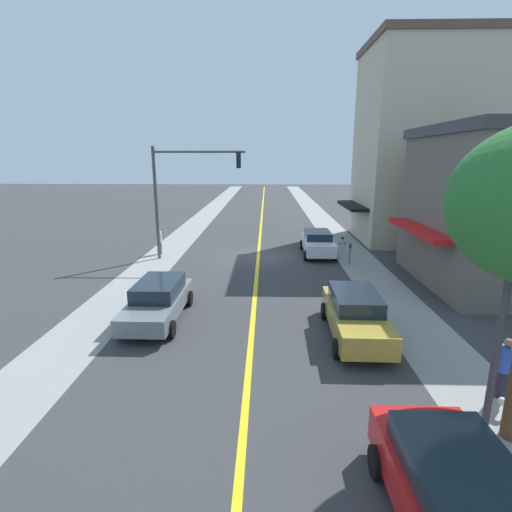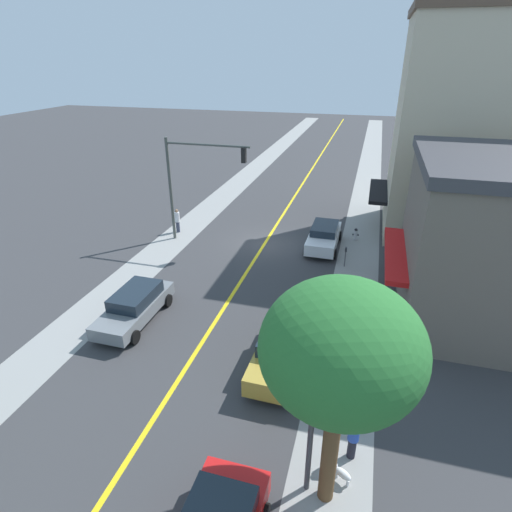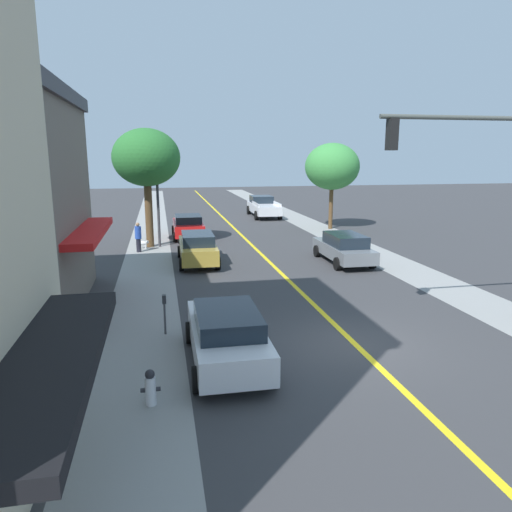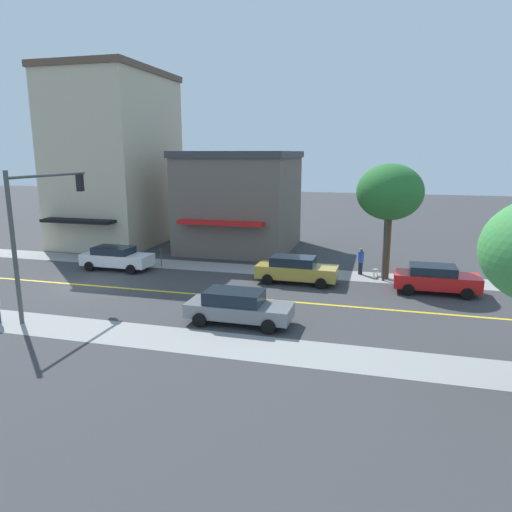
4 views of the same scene
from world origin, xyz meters
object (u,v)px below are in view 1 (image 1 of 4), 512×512
at_px(white_sedan_left_curb, 318,242).
at_px(pedestrian_blue_shirt, 505,367).
at_px(fire_hydrant, 342,243).
at_px(traffic_light_mast, 182,184).
at_px(street_lamp, 512,261).
at_px(red_sedan_left_curb, 463,505).
at_px(gold_sedan_left_curb, 355,314).
at_px(grey_sedan_right_curb, 158,300).
at_px(pedestrian_white_shirt, 159,241).
at_px(parking_meter, 350,251).

relative_size(white_sedan_left_curb, pedestrian_blue_shirt, 2.73).
relative_size(fire_hydrant, traffic_light_mast, 0.12).
relative_size(traffic_light_mast, street_lamp, 1.02).
xyz_separation_m(fire_hydrant, street_lamp, (0.27, 19.02, 3.73)).
bearing_deg(fire_hydrant, red_sedan_left_curb, 84.29).
relative_size(traffic_light_mast, gold_sedan_left_curb, 1.43).
distance_m(grey_sedan_right_curb, pedestrian_white_shirt, 11.00).
height_order(parking_meter, grey_sedan_right_curb, grey_sedan_right_curb).
height_order(fire_hydrant, parking_meter, parking_meter).
bearing_deg(pedestrian_blue_shirt, parking_meter, 19.01).
relative_size(pedestrian_blue_shirt, pedestrian_white_shirt, 0.99).
height_order(traffic_light_mast, pedestrian_white_shirt, traffic_light_mast).
bearing_deg(grey_sedan_right_curb, traffic_light_mast, -174.10).
relative_size(fire_hydrant, grey_sedan_right_curb, 0.18).
xyz_separation_m(gold_sedan_left_curb, pedestrian_white_shirt, (10.22, -11.96, 0.07)).
distance_m(traffic_light_mast, gold_sedan_left_curb, 14.21).
distance_m(traffic_light_mast, grey_sedan_right_curb, 10.34).
bearing_deg(fire_hydrant, traffic_light_mast, 16.44).
bearing_deg(red_sedan_left_curb, pedestrian_blue_shirt, 143.87).
relative_size(parking_meter, gold_sedan_left_curb, 0.26).
xyz_separation_m(red_sedan_left_curb, pedestrian_blue_shirt, (-3.09, -4.20, 0.08)).
xyz_separation_m(traffic_light_mast, pedestrian_white_shirt, (1.92, -1.08, -3.77)).
xyz_separation_m(fire_hydrant, red_sedan_left_curb, (2.18, 21.79, 0.40)).
xyz_separation_m(parking_meter, gold_sedan_left_curb, (1.80, 9.67, -0.00)).
relative_size(parking_meter, pedestrian_blue_shirt, 0.74).
height_order(red_sedan_left_curb, pedestrian_blue_shirt, pedestrian_blue_shirt).
bearing_deg(parking_meter, pedestrian_blue_shirt, 95.55).
distance_m(grey_sedan_right_curb, white_sedan_left_curb, 13.21).
relative_size(fire_hydrant, white_sedan_left_curb, 0.18).
xyz_separation_m(parking_meter, grey_sedan_right_curb, (9.21, 8.34, -0.04)).
xyz_separation_m(red_sedan_left_curb, grey_sedan_right_curb, (7.41, -9.15, -0.02)).
distance_m(fire_hydrant, street_lamp, 19.39).
height_order(parking_meter, pedestrian_blue_shirt, pedestrian_blue_shirt).
xyz_separation_m(grey_sedan_right_curb, pedestrian_white_shirt, (2.82, -10.63, 0.11)).
bearing_deg(traffic_light_mast, fire_hydrant, 16.44).
bearing_deg(fire_hydrant, parking_meter, 84.94).
bearing_deg(white_sedan_left_curb, pedestrian_white_shirt, -88.53).
bearing_deg(white_sedan_left_curb, traffic_light_mast, -81.09).
distance_m(parking_meter, pedestrian_white_shirt, 12.24).
bearing_deg(pedestrian_white_shirt, red_sedan_left_curb, 27.23).
xyz_separation_m(street_lamp, pedestrian_blue_shirt, (-1.19, -1.43, -3.25)).
bearing_deg(red_sedan_left_curb, street_lamp, 145.74).
bearing_deg(street_lamp, pedestrian_white_shirt, -54.51).
bearing_deg(white_sedan_left_curb, grey_sedan_right_curb, -34.63).
bearing_deg(grey_sedan_right_curb, white_sedan_left_curb, 145.35).
relative_size(parking_meter, pedestrian_white_shirt, 0.74).
bearing_deg(gold_sedan_left_curb, traffic_light_mast, -141.61).
distance_m(fire_hydrant, pedestrian_blue_shirt, 17.63).
distance_m(traffic_light_mast, white_sedan_left_curb, 9.43).
distance_m(parking_meter, gold_sedan_left_curb, 9.84).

